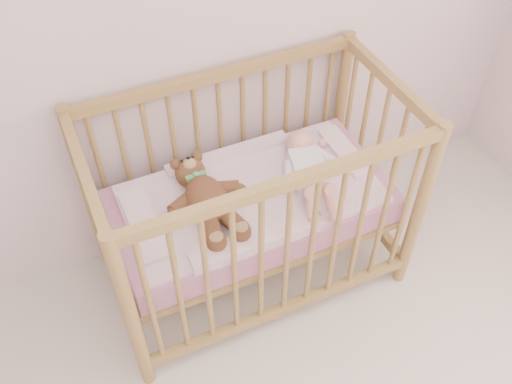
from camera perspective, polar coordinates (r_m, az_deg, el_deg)
wall_back at (r=2.25m, az=-13.22°, el=18.13°), size 4.00×0.02×2.70m
crib at (r=2.54m, az=-0.47°, el=-1.11°), size 1.36×0.76×1.00m
mattress at (r=2.55m, az=-0.46°, el=-1.34°), size 1.22×0.62×0.13m
blanket at (r=2.50m, az=-0.47°, el=-0.19°), size 1.10×0.58×0.06m
baby at (r=2.52m, az=5.28°, el=2.51°), size 0.39×0.60×0.13m
teddy_bear at (r=2.37m, az=-4.90°, el=-0.62°), size 0.40×0.55×0.15m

